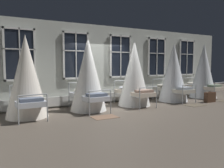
{
  "coord_description": "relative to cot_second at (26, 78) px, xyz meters",
  "views": [
    {
      "loc": [
        -4.48,
        -7.53,
        1.68
      ],
      "look_at": [
        -0.01,
        0.08,
        0.91
      ],
      "focal_mm": 37.14,
      "sensor_mm": 36.0,
      "label": 1
    }
  ],
  "objects": [
    {
      "name": "ground",
      "position": [
        3.13,
        -0.05,
        -1.25
      ],
      "size": [
        27.32,
        27.32,
        0.0
      ],
      "primitive_type": "plane",
      "color": "brown"
    },
    {
      "name": "back_wall_with_windows",
      "position": [
        3.13,
        1.19,
        0.4
      ],
      "size": [
        14.66,
        0.1,
        3.29
      ],
      "primitive_type": "cube",
      "color": "#B2B7AD",
      "rests_on": "ground"
    },
    {
      "name": "window_bank",
      "position": [
        3.13,
        1.07,
        -0.14
      ],
      "size": [
        11.54,
        0.1,
        2.86
      ],
      "color": "black",
      "rests_on": "ground"
    },
    {
      "name": "cot_second",
      "position": [
        0.0,
        0.0,
        0.0
      ],
      "size": [
        1.31,
        1.88,
        2.59
      ],
      "rotation": [
        0.0,
        0.0,
        1.57
      ],
      "color": "#9EA3A8",
      "rests_on": "ground"
    },
    {
      "name": "cot_third",
      "position": [
        2.12,
        -0.01,
        0.02
      ],
      "size": [
        1.31,
        1.88,
        2.62
      ],
      "rotation": [
        0.0,
        0.0,
        1.58
      ],
      "color": "#9EA3A8",
      "rests_on": "ground"
    },
    {
      "name": "cot_fourth",
      "position": [
        4.15,
        -0.01,
        0.0
      ],
      "size": [
        1.31,
        1.89,
        2.6
      ],
      "rotation": [
        0.0,
        0.0,
        1.55
      ],
      "color": "#9EA3A8",
      "rests_on": "ground"
    },
    {
      "name": "cot_fifth",
      "position": [
        6.31,
        -0.01,
        0.01
      ],
      "size": [
        1.31,
        1.88,
        2.6
      ],
      "rotation": [
        0.0,
        0.0,
        1.58
      ],
      "color": "#9EA3A8",
      "rests_on": "ground"
    },
    {
      "name": "cot_sixth",
      "position": [
        8.4,
        0.04,
        0.04
      ],
      "size": [
        1.31,
        1.89,
        2.67
      ],
      "rotation": [
        0.0,
        0.0,
        1.59
      ],
      "color": "#9EA3A8",
      "rests_on": "ground"
    },
    {
      "name": "rug_third",
      "position": [
        2.09,
        -1.29,
        -1.24
      ],
      "size": [
        0.83,
        0.6,
        0.01
      ],
      "primitive_type": "cube",
      "rotation": [
        0.0,
        0.0,
        -0.05
      ],
      "color": "brown",
      "rests_on": "ground"
    },
    {
      "name": "rug_fifth",
      "position": [
        6.27,
        -1.29,
        -1.24
      ],
      "size": [
        0.81,
        0.57,
        0.01
      ],
      "primitive_type": "cube",
      "rotation": [
        0.0,
        0.0,
        0.02
      ],
      "color": "brown",
      "rests_on": "ground"
    },
    {
      "name": "suitcase_dark",
      "position": [
        7.45,
        -1.1,
        -1.03
      ],
      "size": [
        0.56,
        0.21,
        0.47
      ],
      "rotation": [
        0.0,
        0.0,
        -0.0
      ],
      "color": "#472D1E",
      "rests_on": "ground"
    }
  ]
}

